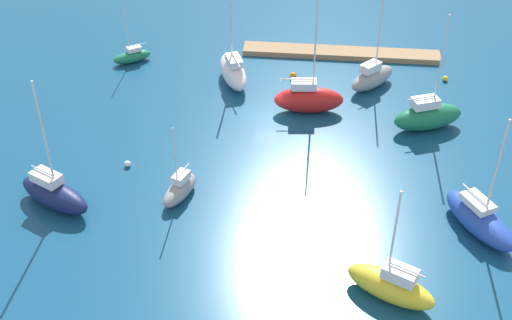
{
  "coord_description": "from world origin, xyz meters",
  "views": [
    {
      "loc": [
        -5.2,
        58.5,
        36.99
      ],
      "look_at": [
        0.0,
        9.88,
        1.5
      ],
      "focal_mm": 46.72,
      "sensor_mm": 36.0,
      "label": 1
    }
  ],
  "objects_px": {
    "pier_dock": "(341,53)",
    "sailboat_white_by_breakwater": "(233,71)",
    "sailboat_gray_far_north": "(372,77)",
    "mooring_buoy_white": "(128,164)",
    "sailboat_green_off_beacon": "(428,116)",
    "sailboat_green_lone_north": "(132,56)",
    "sailboat_blue_near_pier": "(479,219)",
    "sailboat_red_east_end": "(308,99)",
    "sailboat_navy_center_basin": "(54,193)",
    "mooring_buoy_yellow": "(445,79)",
    "mooring_buoy_orange": "(293,75)",
    "sailboat_gray_lone_south": "(180,189)",
    "sailboat_yellow_outer_mooring": "(391,285)"
  },
  "relations": [
    {
      "from": "sailboat_white_by_breakwater",
      "to": "mooring_buoy_yellow",
      "type": "xyz_separation_m",
      "value": [
        -23.78,
        -2.98,
        -1.18
      ]
    },
    {
      "from": "sailboat_yellow_outer_mooring",
      "to": "mooring_buoy_white",
      "type": "height_order",
      "value": "sailboat_yellow_outer_mooring"
    },
    {
      "from": "sailboat_blue_near_pier",
      "to": "sailboat_green_lone_north",
      "type": "xyz_separation_m",
      "value": [
        35.87,
        -26.04,
        -0.42
      ]
    },
    {
      "from": "sailboat_green_off_beacon",
      "to": "sailboat_red_east_end",
      "type": "distance_m",
      "value": 12.18
    },
    {
      "from": "sailboat_green_off_beacon",
      "to": "sailboat_navy_center_basin",
      "type": "bearing_deg",
      "value": -176.18
    },
    {
      "from": "sailboat_navy_center_basin",
      "to": "mooring_buoy_orange",
      "type": "bearing_deg",
      "value": 79.27
    },
    {
      "from": "sailboat_yellow_outer_mooring",
      "to": "mooring_buoy_orange",
      "type": "distance_m",
      "value": 33.57
    },
    {
      "from": "pier_dock",
      "to": "sailboat_navy_center_basin",
      "type": "bearing_deg",
      "value": 51.88
    },
    {
      "from": "sailboat_yellow_outer_mooring",
      "to": "mooring_buoy_yellow",
      "type": "xyz_separation_m",
      "value": [
        -8.06,
        -33.52,
        -0.95
      ]
    },
    {
      "from": "pier_dock",
      "to": "sailboat_green_off_beacon",
      "type": "height_order",
      "value": "sailboat_green_off_beacon"
    },
    {
      "from": "sailboat_green_off_beacon",
      "to": "sailboat_gray_lone_south",
      "type": "xyz_separation_m",
      "value": [
        22.53,
        13.57,
        -0.54
      ]
    },
    {
      "from": "sailboat_green_off_beacon",
      "to": "sailboat_navy_center_basin",
      "type": "xyz_separation_m",
      "value": [
        32.98,
        15.77,
        -0.15
      ]
    },
    {
      "from": "sailboat_red_east_end",
      "to": "mooring_buoy_white",
      "type": "distance_m",
      "value": 20.03
    },
    {
      "from": "mooring_buoy_white",
      "to": "sailboat_navy_center_basin",
      "type": "bearing_deg",
      "value": 52.92
    },
    {
      "from": "sailboat_gray_lone_south",
      "to": "mooring_buoy_yellow",
      "type": "height_order",
      "value": "sailboat_gray_lone_south"
    },
    {
      "from": "pier_dock",
      "to": "sailboat_yellow_outer_mooring",
      "type": "xyz_separation_m",
      "value": [
        -3.71,
        38.65,
        0.94
      ]
    },
    {
      "from": "pier_dock",
      "to": "sailboat_red_east_end",
      "type": "distance_m",
      "value": 13.79
    },
    {
      "from": "sailboat_white_by_breakwater",
      "to": "sailboat_yellow_outer_mooring",
      "type": "xyz_separation_m",
      "value": [
        -15.72,
        30.54,
        -0.23
      ]
    },
    {
      "from": "sailboat_gray_far_north",
      "to": "mooring_buoy_orange",
      "type": "relative_size",
      "value": 15.55
    },
    {
      "from": "sailboat_white_by_breakwater",
      "to": "sailboat_green_lone_north",
      "type": "distance_m",
      "value": 13.12
    },
    {
      "from": "sailboat_green_off_beacon",
      "to": "sailboat_green_lone_north",
      "type": "bearing_deg",
      "value": 140.12
    },
    {
      "from": "sailboat_gray_far_north",
      "to": "sailboat_green_off_beacon",
      "type": "xyz_separation_m",
      "value": [
        -5.21,
        7.81,
        0.2
      ]
    },
    {
      "from": "mooring_buoy_yellow",
      "to": "mooring_buoy_orange",
      "type": "xyz_separation_m",
      "value": [
        17.14,
        1.22,
        0.08
      ]
    },
    {
      "from": "sailboat_green_off_beacon",
      "to": "mooring_buoy_orange",
      "type": "bearing_deg",
      "value": 125.73
    },
    {
      "from": "sailboat_red_east_end",
      "to": "mooring_buoy_white",
      "type": "relative_size",
      "value": 23.44
    },
    {
      "from": "sailboat_white_by_breakwater",
      "to": "sailboat_navy_center_basin",
      "type": "bearing_deg",
      "value": 129.83
    },
    {
      "from": "sailboat_green_lone_north",
      "to": "mooring_buoy_white",
      "type": "xyz_separation_m",
      "value": [
        -4.87,
        20.48,
        -0.49
      ]
    },
    {
      "from": "mooring_buoy_white",
      "to": "pier_dock",
      "type": "bearing_deg",
      "value": -128.38
    },
    {
      "from": "sailboat_gray_lone_south",
      "to": "sailboat_green_off_beacon",
      "type": "bearing_deg",
      "value": 140.61
    },
    {
      "from": "pier_dock",
      "to": "sailboat_blue_near_pier",
      "type": "bearing_deg",
      "value": 110.39
    },
    {
      "from": "sailboat_white_by_breakwater",
      "to": "mooring_buoy_white",
      "type": "xyz_separation_m",
      "value": [
        7.69,
        16.76,
        -1.19
      ]
    },
    {
      "from": "sailboat_navy_center_basin",
      "to": "sailboat_gray_lone_south",
      "type": "relative_size",
      "value": 1.66
    },
    {
      "from": "sailboat_red_east_end",
      "to": "sailboat_green_lone_north",
      "type": "relative_size",
      "value": 1.73
    },
    {
      "from": "sailboat_red_east_end",
      "to": "sailboat_white_by_breakwater",
      "type": "xyz_separation_m",
      "value": [
        8.62,
        -5.2,
        -0.07
      ]
    },
    {
      "from": "sailboat_white_by_breakwater",
      "to": "mooring_buoy_white",
      "type": "relative_size",
      "value": 19.18
    },
    {
      "from": "mooring_buoy_white",
      "to": "mooring_buoy_yellow",
      "type": "relative_size",
      "value": 0.98
    },
    {
      "from": "sailboat_green_lone_north",
      "to": "sailboat_green_off_beacon",
      "type": "bearing_deg",
      "value": 127.0
    },
    {
      "from": "sailboat_white_by_breakwater",
      "to": "mooring_buoy_yellow",
      "type": "bearing_deg",
      "value": -104.71
    },
    {
      "from": "sailboat_red_east_end",
      "to": "mooring_buoy_white",
      "type": "bearing_deg",
      "value": -150.26
    },
    {
      "from": "sailboat_red_east_end",
      "to": "sailboat_blue_near_pier",
      "type": "xyz_separation_m",
      "value": [
        -14.7,
        17.12,
        -0.35
      ]
    },
    {
      "from": "sailboat_red_east_end",
      "to": "sailboat_navy_center_basin",
      "type": "bearing_deg",
      "value": -145.38
    },
    {
      "from": "sailboat_green_off_beacon",
      "to": "mooring_buoy_white",
      "type": "xyz_separation_m",
      "value": [
        28.32,
        9.6,
        -1.18
      ]
    },
    {
      "from": "sailboat_white_by_breakwater",
      "to": "sailboat_navy_center_basin",
      "type": "distance_m",
      "value": 26.04
    },
    {
      "from": "sailboat_red_east_end",
      "to": "sailboat_gray_lone_south",
      "type": "height_order",
      "value": "sailboat_red_east_end"
    },
    {
      "from": "sailboat_gray_far_north",
      "to": "mooring_buoy_white",
      "type": "distance_m",
      "value": 28.95
    },
    {
      "from": "sailboat_red_east_end",
      "to": "sailboat_gray_far_north",
      "type": "bearing_deg",
      "value": 35.13
    },
    {
      "from": "sailboat_green_off_beacon",
      "to": "sailboat_gray_lone_south",
      "type": "distance_m",
      "value": 26.31
    },
    {
      "from": "sailboat_blue_near_pier",
      "to": "sailboat_green_lone_north",
      "type": "relative_size",
      "value": 1.35
    },
    {
      "from": "pier_dock",
      "to": "sailboat_white_by_breakwater",
      "type": "relative_size",
      "value": 2.04
    },
    {
      "from": "sailboat_green_off_beacon",
      "to": "sailboat_blue_near_pier",
      "type": "bearing_deg",
      "value": -101.71
    }
  ]
}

